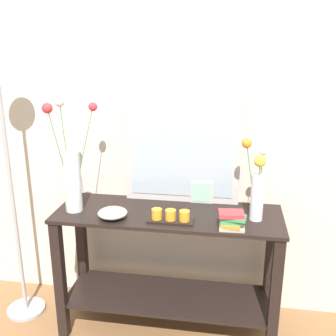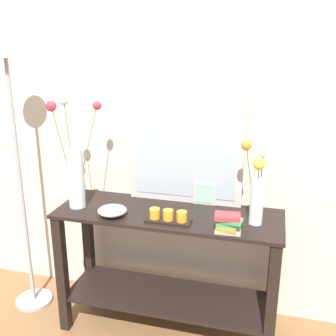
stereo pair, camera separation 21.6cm
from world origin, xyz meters
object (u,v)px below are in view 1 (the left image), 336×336
at_px(vase_right, 257,186).
at_px(decorative_bowl, 113,213).
at_px(mirror_leaning, 182,126).
at_px(tall_vase_left, 72,172).
at_px(picture_frame_small, 202,192).
at_px(console_table, 168,259).
at_px(candle_tray, 171,217).
at_px(book_stack, 232,220).
at_px(floor_lamp, 5,139).

xyz_separation_m(vase_right, decorative_bowl, (-0.76, -0.11, -0.16)).
relative_size(mirror_leaning, decorative_bowl, 5.67).
bearing_deg(tall_vase_left, picture_frame_small, 17.35).
height_order(console_table, mirror_leaning, mirror_leaning).
bearing_deg(tall_vase_left, mirror_leaning, 21.89).
xyz_separation_m(tall_vase_left, picture_frame_small, (0.71, 0.22, -0.16)).
bearing_deg(candle_tray, decorative_bowl, -178.93).
height_order(picture_frame_small, book_stack, picture_frame_small).
distance_m(picture_frame_small, decorative_bowl, 0.54).
relative_size(decorative_bowl, book_stack, 1.10).
xyz_separation_m(decorative_bowl, book_stack, (0.63, -0.03, 0.02)).
distance_m(tall_vase_left, book_stack, 0.90).
bearing_deg(mirror_leaning, tall_vase_left, -158.11).
height_order(candle_tray, picture_frame_small, picture_frame_small).
bearing_deg(vase_right, book_stack, -132.11).
xyz_separation_m(console_table, vase_right, (0.47, -0.02, 0.48)).
bearing_deg(decorative_bowl, vase_right, 7.91).
xyz_separation_m(vase_right, candle_tray, (-0.44, -0.10, -0.16)).
bearing_deg(decorative_bowl, picture_frame_small, 32.44).
bearing_deg(floor_lamp, picture_frame_small, 8.60).
xyz_separation_m(mirror_leaning, tall_vase_left, (-0.58, -0.23, -0.23)).
bearing_deg(decorative_bowl, tall_vase_left, 163.99).
relative_size(console_table, picture_frame_small, 9.34).
height_order(console_table, decorative_bowl, decorative_bowl).
relative_size(vase_right, decorative_bowl, 2.75).
bearing_deg(picture_frame_small, vase_right, -31.83).
bearing_deg(book_stack, candle_tray, 173.45).
bearing_deg(floor_lamp, vase_right, -0.74).
distance_m(console_table, vase_right, 0.68).
relative_size(candle_tray, picture_frame_small, 1.80).
bearing_deg(floor_lamp, mirror_leaning, 10.42).
height_order(vase_right, book_stack, vase_right).
height_order(console_table, picture_frame_small, picture_frame_small).
relative_size(mirror_leaning, candle_tray, 3.74).
relative_size(console_table, vase_right, 2.86).
bearing_deg(mirror_leaning, floor_lamp, -169.58).
height_order(console_table, candle_tray, candle_tray).
relative_size(tall_vase_left, book_stack, 4.36).
bearing_deg(candle_tray, mirror_leaning, 86.19).
xyz_separation_m(candle_tray, decorative_bowl, (-0.32, -0.01, 0.00)).
relative_size(picture_frame_small, book_stack, 0.93).
height_order(mirror_leaning, picture_frame_small, mirror_leaning).
xyz_separation_m(console_table, candle_tray, (0.03, -0.12, 0.32)).
xyz_separation_m(decorative_bowl, floor_lamp, (-0.65, 0.12, 0.35)).
bearing_deg(picture_frame_small, candle_tray, -116.53).
height_order(mirror_leaning, tall_vase_left, mirror_leaning).
xyz_separation_m(vase_right, floor_lamp, (-1.41, 0.02, 0.19)).
relative_size(picture_frame_small, decorative_bowl, 0.84).
xyz_separation_m(candle_tray, floor_lamp, (-0.97, 0.12, 0.36)).
bearing_deg(floor_lamp, candle_tray, -6.92).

